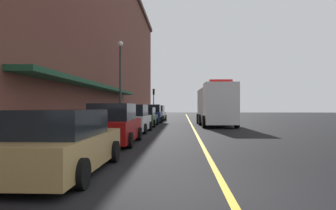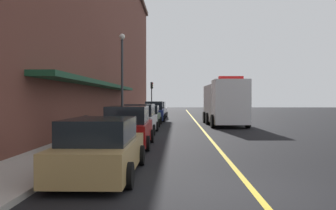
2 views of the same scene
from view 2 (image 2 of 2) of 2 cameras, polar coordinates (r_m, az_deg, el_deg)
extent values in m
plane|color=black|center=(33.09, 4.55, -2.70)|extent=(112.00, 112.00, 0.00)
cube|color=#ADA8A0|center=(33.34, -6.17, -2.55)|extent=(2.40, 70.00, 0.15)
cube|color=gold|center=(33.09, 4.55, -2.69)|extent=(0.16, 70.00, 0.01)
cube|color=brown|center=(34.78, -18.99, 12.18)|extent=(12.52, 64.00, 17.82)
cube|color=#19472D|center=(24.53, -10.49, 3.24)|extent=(1.20, 22.40, 0.24)
cube|color=#A5844C|center=(10.06, -10.72, -7.97)|extent=(1.89, 4.81, 0.78)
cube|color=black|center=(9.74, -11.03, -4.04)|extent=(1.70, 2.65, 0.64)
cylinder|color=black|center=(11.75, -13.76, -7.91)|extent=(0.22, 0.64, 0.64)
cylinder|color=black|center=(11.41, -4.41, -8.15)|extent=(0.22, 0.64, 0.64)
cylinder|color=black|center=(8.96, -18.81, -10.74)|extent=(0.22, 0.64, 0.64)
cylinder|color=black|center=(8.50, -6.45, -11.33)|extent=(0.22, 0.64, 0.64)
cube|color=maroon|center=(15.84, -6.43, -4.47)|extent=(1.90, 4.56, 0.90)
cube|color=black|center=(15.56, -6.54, -1.54)|extent=(1.69, 2.52, 0.74)
cylinder|color=black|center=(17.39, -8.90, -5.00)|extent=(0.23, 0.64, 0.64)
cylinder|color=black|center=(17.18, -2.72, -5.06)|extent=(0.23, 0.64, 0.64)
cylinder|color=black|center=(14.64, -10.79, -6.13)|extent=(0.23, 0.64, 0.64)
cylinder|color=black|center=(14.39, -3.43, -6.25)|extent=(0.23, 0.64, 0.64)
cube|color=silver|center=(21.90, -4.47, -2.95)|extent=(1.87, 4.20, 0.90)
cube|color=black|center=(21.65, -4.54, -0.83)|extent=(1.65, 2.32, 0.74)
cylinder|color=black|center=(23.32, -6.27, -3.47)|extent=(0.23, 0.64, 0.64)
cylinder|color=black|center=(23.10, -1.84, -3.50)|extent=(0.23, 0.64, 0.64)
cylinder|color=black|center=(20.79, -7.39, -4.02)|extent=(0.23, 0.64, 0.64)
cylinder|color=black|center=(20.55, -2.42, -4.07)|extent=(0.23, 0.64, 0.64)
cube|color=#2D5133|center=(27.85, -3.20, -2.22)|extent=(1.75, 4.82, 0.79)
cube|color=black|center=(27.58, -3.24, -0.75)|extent=(1.58, 2.65, 0.65)
cylinder|color=black|center=(29.43, -4.68, -2.54)|extent=(0.22, 0.64, 0.64)
cylinder|color=black|center=(29.30, -1.23, -2.55)|extent=(0.22, 0.64, 0.64)
cylinder|color=black|center=(26.47, -5.37, -2.93)|extent=(0.22, 0.64, 0.64)
cylinder|color=black|center=(26.32, -1.53, -2.95)|extent=(0.22, 0.64, 0.64)
cube|color=navy|center=(33.41, -2.25, -1.55)|extent=(1.87, 4.37, 0.95)
cube|color=black|center=(33.17, -2.27, -0.08)|extent=(1.65, 2.42, 0.77)
cylinder|color=black|center=(34.81, -3.63, -1.99)|extent=(0.24, 0.65, 0.64)
cylinder|color=black|center=(34.74, -0.68, -1.99)|extent=(0.24, 0.65, 0.64)
cylinder|color=black|center=(32.14, -3.94, -2.24)|extent=(0.24, 0.65, 0.64)
cylinder|color=black|center=(32.06, -0.75, -2.24)|extent=(0.24, 0.65, 0.64)
cube|color=silver|center=(39.24, -1.74, -1.19)|extent=(2.02, 4.53, 0.91)
cube|color=black|center=(39.00, -1.77, 0.01)|extent=(1.76, 2.52, 0.75)
cylinder|color=black|center=(40.73, -2.88, -1.55)|extent=(0.24, 0.65, 0.64)
cylinder|color=black|center=(40.56, -0.24, -1.56)|extent=(0.24, 0.65, 0.64)
cylinder|color=black|center=(37.98, -3.35, -1.74)|extent=(0.24, 0.65, 0.64)
cylinder|color=black|center=(37.80, -0.51, -1.75)|extent=(0.24, 0.65, 0.64)
cube|color=silver|center=(25.88, 10.14, 0.51)|extent=(2.57, 2.30, 3.24)
cube|color=silver|center=(29.98, 8.73, 0.33)|extent=(2.66, 5.50, 2.98)
cube|color=red|center=(25.93, 10.15, 4.35)|extent=(1.77, 0.65, 0.24)
cylinder|color=black|center=(26.27, 12.83, -2.59)|extent=(0.33, 1.01, 1.00)
cylinder|color=black|center=(25.82, 7.32, -2.64)|extent=(0.33, 1.01, 1.00)
cylinder|color=black|center=(29.58, 11.36, -2.19)|extent=(0.33, 1.01, 1.00)
cylinder|color=black|center=(29.18, 6.46, -2.22)|extent=(0.33, 1.01, 1.00)
cylinder|color=black|center=(31.73, 10.57, -1.97)|extent=(0.33, 1.01, 1.00)
cylinder|color=black|center=(31.36, 6.00, -1.99)|extent=(0.33, 1.01, 1.00)
cylinder|color=#4C4C51|center=(14.20, -13.19, -4.92)|extent=(0.07, 0.07, 1.05)
cube|color=black|center=(14.15, -13.20, -2.24)|extent=(0.14, 0.18, 0.28)
cylinder|color=#4C4C51|center=(35.84, -4.26, -1.33)|extent=(0.07, 0.07, 1.05)
cube|color=black|center=(35.82, -4.26, -0.27)|extent=(0.14, 0.18, 0.28)
cylinder|color=#33383D|center=(26.94, -7.46, 3.69)|extent=(0.18, 0.18, 6.50)
sphere|color=white|center=(27.32, -7.48, 10.97)|extent=(0.44, 0.44, 0.44)
cylinder|color=#232326|center=(48.66, -2.68, 0.67)|extent=(0.14, 0.14, 3.40)
cube|color=black|center=(48.70, -2.68, 3.20)|extent=(0.28, 0.36, 0.90)
sphere|color=red|center=(48.70, -2.49, 3.55)|extent=(0.16, 0.16, 0.16)
sphere|color=gold|center=(48.69, -2.49, 3.20)|extent=(0.16, 0.16, 0.16)
sphere|color=green|center=(48.67, -2.49, 2.84)|extent=(0.16, 0.16, 0.16)
camera|label=1|loc=(2.50, 22.51, -9.60)|focal=31.82mm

